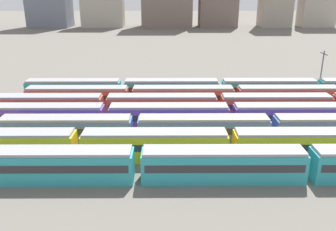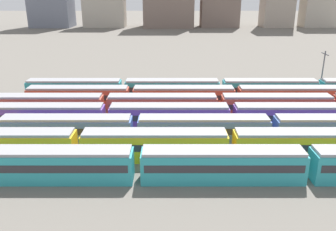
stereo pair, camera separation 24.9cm
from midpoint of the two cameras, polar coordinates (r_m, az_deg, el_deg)
ground_plane at (r=56.39m, az=-14.99°, el=-1.95°), size 600.00×600.00×0.00m
train_track_1 at (r=44.20m, az=-2.06°, el=-4.74°), size 55.80×3.06×3.75m
train_track_3 at (r=54.68m, az=10.23°, el=-0.13°), size 74.70×3.06×3.75m
train_track_4 at (r=61.44m, az=17.07°, el=1.53°), size 93.60×3.06×3.75m
train_track_5 at (r=64.87m, az=10.96°, el=3.01°), size 74.70×3.06×3.75m
train_track_6 at (r=71.48m, az=16.09°, el=4.15°), size 93.60×3.06×3.75m
catenary_pole_1 at (r=77.61m, az=23.69°, el=6.72°), size 0.24×3.20×8.70m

